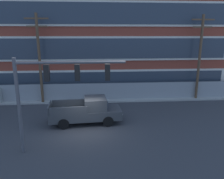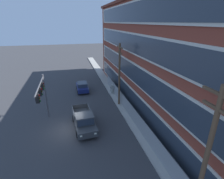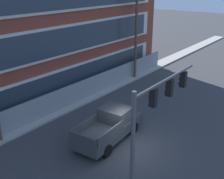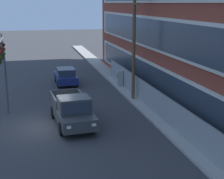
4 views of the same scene
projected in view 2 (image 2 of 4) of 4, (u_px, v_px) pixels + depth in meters
ground_plane at (72, 129)px, 19.34m from camera, size 160.00×160.00×0.00m
sidewalk_building_side at (133, 120)px, 20.91m from camera, size 80.00×1.65×0.16m
brick_mill_building at (177, 56)px, 22.21m from camera, size 39.19×12.21×14.04m
chain_link_fence at (138, 121)px, 19.11m from camera, size 30.20×0.06×1.88m
traffic_signal_mast at (42, 93)px, 18.63m from camera, size 6.04×0.43×5.51m
pickup_truck_dark_grey at (84, 121)px, 19.24m from camera, size 5.60×2.41×2.01m
sedan_navy at (82, 87)px, 29.71m from camera, size 4.21×1.91×1.56m
utility_pole_near_corner at (119, 73)px, 23.26m from camera, size 2.19×0.26×8.61m
utility_pole_midblock at (207, 156)px, 8.95m from camera, size 2.27×0.26×8.59m
electrical_cabinet at (112, 89)px, 28.60m from camera, size 0.61×0.47×1.55m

